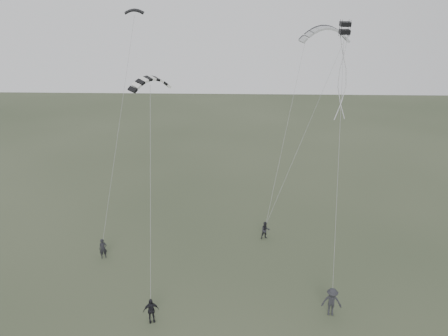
{
  "coord_description": "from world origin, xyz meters",
  "views": [
    {
      "loc": [
        1.84,
        -24.24,
        18.34
      ],
      "look_at": [
        0.77,
        4.86,
        7.36
      ],
      "focal_mm": 35.0,
      "sensor_mm": 36.0,
      "label": 1
    }
  ],
  "objects_px": {
    "flyer_left": "(103,249)",
    "kite_striped": "(150,78)",
    "flyer_right": "(265,230)",
    "flyer_far": "(332,302)",
    "kite_pale_large": "(326,28)",
    "kite_box": "(345,28)",
    "flyer_center": "(151,310)",
    "kite_dark_small": "(134,10)"
  },
  "relations": [
    {
      "from": "flyer_far",
      "to": "flyer_right",
      "type": "bearing_deg",
      "value": 116.31
    },
    {
      "from": "flyer_right",
      "to": "kite_box",
      "type": "relative_size",
      "value": 2.18
    },
    {
      "from": "flyer_right",
      "to": "kite_pale_large",
      "type": "xyz_separation_m",
      "value": [
        4.57,
        4.89,
        15.78
      ]
    },
    {
      "from": "flyer_right",
      "to": "flyer_far",
      "type": "bearing_deg",
      "value": -83.74
    },
    {
      "from": "flyer_left",
      "to": "flyer_center",
      "type": "xyz_separation_m",
      "value": [
        5.06,
        -7.01,
        0.02
      ]
    },
    {
      "from": "kite_box",
      "to": "flyer_left",
      "type": "bearing_deg",
      "value": 174.14
    },
    {
      "from": "flyer_left",
      "to": "kite_striped",
      "type": "distance_m",
      "value": 14.06
    },
    {
      "from": "kite_dark_small",
      "to": "kite_striped",
      "type": "distance_m",
      "value": 10.2
    },
    {
      "from": "flyer_left",
      "to": "flyer_right",
      "type": "distance_m",
      "value": 13.02
    },
    {
      "from": "flyer_left",
      "to": "kite_box",
      "type": "distance_m",
      "value": 23.14
    },
    {
      "from": "flyer_center",
      "to": "flyer_far",
      "type": "height_order",
      "value": "flyer_far"
    },
    {
      "from": "kite_dark_small",
      "to": "kite_box",
      "type": "xyz_separation_m",
      "value": [
        14.58,
        -9.05,
        -0.86
      ]
    },
    {
      "from": "flyer_center",
      "to": "kite_dark_small",
      "type": "bearing_deg",
      "value": 82.34
    },
    {
      "from": "flyer_left",
      "to": "kite_dark_small",
      "type": "distance_m",
      "value": 18.79
    },
    {
      "from": "flyer_center",
      "to": "kite_striped",
      "type": "distance_m",
      "value": 14.33
    },
    {
      "from": "kite_dark_small",
      "to": "kite_pale_large",
      "type": "relative_size",
      "value": 0.36
    },
    {
      "from": "kite_striped",
      "to": "kite_box",
      "type": "relative_size",
      "value": 4.01
    },
    {
      "from": "flyer_center",
      "to": "flyer_far",
      "type": "xyz_separation_m",
      "value": [
        11.14,
        1.04,
        0.14
      ]
    },
    {
      "from": "flyer_left",
      "to": "kite_striped",
      "type": "bearing_deg",
      "value": -38.78
    },
    {
      "from": "flyer_right",
      "to": "flyer_center",
      "type": "height_order",
      "value": "flyer_center"
    },
    {
      "from": "flyer_center",
      "to": "kite_striped",
      "type": "bearing_deg",
      "value": 74.01
    },
    {
      "from": "flyer_far",
      "to": "kite_striped",
      "type": "relative_size",
      "value": 0.69
    },
    {
      "from": "kite_dark_small",
      "to": "kite_pale_large",
      "type": "height_order",
      "value": "kite_dark_small"
    },
    {
      "from": "flyer_right",
      "to": "kite_box",
      "type": "bearing_deg",
      "value": -65.9
    },
    {
      "from": "flyer_right",
      "to": "kite_striped",
      "type": "bearing_deg",
      "value": -163.75
    },
    {
      "from": "flyer_left",
      "to": "kite_dark_small",
      "type": "xyz_separation_m",
      "value": [
        1.88,
        7.64,
        17.07
      ]
    },
    {
      "from": "kite_pale_large",
      "to": "flyer_left",
      "type": "bearing_deg",
      "value": -165.04
    },
    {
      "from": "flyer_right",
      "to": "kite_striped",
      "type": "height_order",
      "value": "kite_striped"
    },
    {
      "from": "flyer_center",
      "to": "kite_striped",
      "type": "height_order",
      "value": "kite_striped"
    },
    {
      "from": "flyer_far",
      "to": "kite_box",
      "type": "xyz_separation_m",
      "value": [
        0.27,
        4.56,
        16.05
      ]
    },
    {
      "from": "flyer_far",
      "to": "kite_dark_small",
      "type": "distance_m",
      "value": 26.0
    },
    {
      "from": "kite_striped",
      "to": "flyer_left",
      "type": "bearing_deg",
      "value": 121.5
    },
    {
      "from": "flyer_right",
      "to": "kite_box",
      "type": "distance_m",
      "value": 17.38
    },
    {
      "from": "flyer_far",
      "to": "flyer_center",
      "type": "bearing_deg",
      "value": -169.51
    },
    {
      "from": "flyer_left",
      "to": "flyer_center",
      "type": "distance_m",
      "value": 8.65
    },
    {
      "from": "flyer_center",
      "to": "kite_pale_large",
      "type": "xyz_separation_m",
      "value": [
        12.08,
        15.3,
        15.73
      ]
    },
    {
      "from": "flyer_right",
      "to": "flyer_far",
      "type": "relative_size",
      "value": 0.8
    },
    {
      "from": "flyer_far",
      "to": "kite_pale_large",
      "type": "xyz_separation_m",
      "value": [
        0.94,
        14.26,
        15.59
      ]
    },
    {
      "from": "kite_dark_small",
      "to": "kite_striped",
      "type": "relative_size",
      "value": 0.54
    },
    {
      "from": "flyer_far",
      "to": "kite_striped",
      "type": "height_order",
      "value": "kite_striped"
    },
    {
      "from": "flyer_left",
      "to": "kite_striped",
      "type": "height_order",
      "value": "kite_striped"
    },
    {
      "from": "flyer_far",
      "to": "kite_pale_large",
      "type": "height_order",
      "value": "kite_pale_large"
    }
  ]
}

